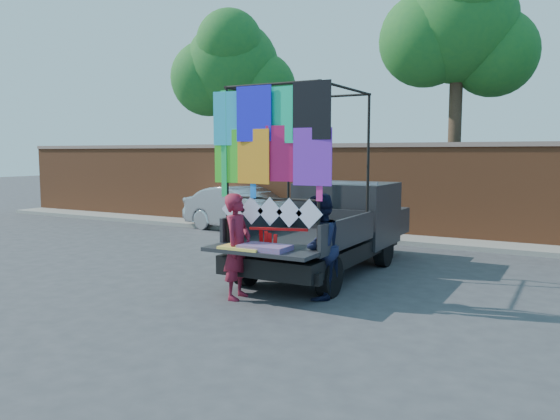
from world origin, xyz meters
The scene contains 10 objects.
ground centered at (0.00, 0.00, 0.00)m, with size 90.00×90.00×0.00m, color #38383A.
brick_wall centered at (0.00, 7.00, 1.33)m, with size 30.00×0.45×2.61m.
curb centered at (0.00, 6.30, 0.06)m, with size 30.00×1.20×0.12m, color gray.
tree_left centered at (-6.48, 8.12, 5.12)m, with size 4.20×3.30×7.05m.
tree_mid centered at (1.02, 8.12, 5.70)m, with size 4.20×3.30×7.73m.
pickup_truck centered at (-0.09, 2.41, 0.86)m, with size 2.16×5.43×3.42m.
sedan centered at (-4.55, 5.94, 0.67)m, with size 1.41×4.05×1.34m, color #B0B3B8.
woman centered at (-0.55, -0.53, 0.85)m, with size 0.62×0.41×1.70m, color maroon.
man centered at (0.61, 0.09, 0.85)m, with size 0.82×0.64×1.69m, color black.
streamer_bundle centered at (-0.07, -0.23, 0.93)m, with size 0.93×0.31×0.66m.
Camera 1 is at (4.23, -7.71, 2.34)m, focal length 35.00 mm.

